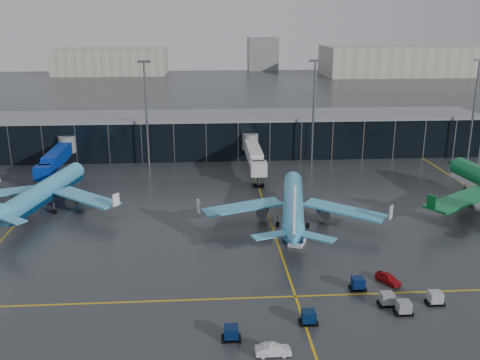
{
  "coord_description": "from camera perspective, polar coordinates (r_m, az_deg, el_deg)",
  "views": [
    {
      "loc": [
        -1.51,
        -76.67,
        34.86
      ],
      "look_at": [
        5.0,
        18.0,
        6.0
      ],
      "focal_mm": 40.0,
      "sensor_mm": 36.0,
      "label": 1
    }
  ],
  "objects": [
    {
      "name": "ground",
      "position": [
        84.24,
        -2.58,
        -7.55
      ],
      "size": [
        600.0,
        600.0,
        0.0
      ],
      "primitive_type": "plane",
      "color": "#282B2D",
      "rests_on": "ground"
    },
    {
      "name": "terminal_pier",
      "position": [
        141.77,
        -3.25,
        4.9
      ],
      "size": [
        142.0,
        17.0,
        10.7
      ],
      "color": "black",
      "rests_on": "ground"
    },
    {
      "name": "jet_bridges",
      "position": [
        127.9,
        -19.01,
        2.27
      ],
      "size": [
        94.0,
        27.5,
        7.2
      ],
      "color": "#595B60",
      "rests_on": "ground"
    },
    {
      "name": "flood_masts",
      "position": [
        128.57,
        -0.99,
        7.49
      ],
      "size": [
        203.0,
        0.5,
        25.5
      ],
      "color": "#595B60",
      "rests_on": "ground"
    },
    {
      "name": "distant_hangars",
      "position": [
        351.51,
        4.61,
        12.61
      ],
      "size": [
        260.0,
        71.0,
        22.0
      ],
      "color": "#B2AD99",
      "rests_on": "ground"
    },
    {
      "name": "taxi_lines",
      "position": [
        94.68,
        3.34,
        -4.71
      ],
      "size": [
        220.0,
        120.0,
        0.02
      ],
      "color": "gold",
      "rests_on": "ground"
    },
    {
      "name": "airliner_arkefly",
      "position": [
        106.37,
        -20.26,
        0.01
      ],
      "size": [
        40.58,
        44.15,
        11.68
      ],
      "primitive_type": null,
      "rotation": [
        0.0,
        0.0,
        -0.21
      ],
      "color": "#3F9ED0",
      "rests_on": "ground"
    },
    {
      "name": "airliner_klm_near",
      "position": [
        93.47,
        5.71,
        -1.26
      ],
      "size": [
        39.0,
        42.84,
        11.68
      ],
      "primitive_type": null,
      "rotation": [
        0.0,
        0.0,
        -0.16
      ],
      "color": "#3E9ECD",
      "rests_on": "ground"
    },
    {
      "name": "baggage_carts",
      "position": [
        69.22,
        12.31,
        -13.03
      ],
      "size": [
        28.43,
        12.02,
        1.7
      ],
      "color": "black",
      "rests_on": "ground"
    },
    {
      "name": "mobile_airstair",
      "position": [
        86.68,
        6.11,
        -6.35
      ],
      "size": [
        3.33,
        3.83,
        3.45
      ],
      "rotation": [
        0.0,
        0.0,
        -0.43
      ],
      "color": "white",
      "rests_on": "ground"
    },
    {
      "name": "service_van_red",
      "position": [
        77.14,
        15.53,
        -10.07
      ],
      "size": [
        3.21,
        4.2,
        1.33
      ],
      "primitive_type": "imported",
      "rotation": [
        0.0,
        0.0,
        0.48
      ],
      "color": "#A70C12",
      "rests_on": "ground"
    },
    {
      "name": "service_van_white",
      "position": [
        60.4,
        3.56,
        -17.63
      ],
      "size": [
        3.88,
        1.37,
        1.28
      ],
      "primitive_type": "imported",
      "rotation": [
        0.0,
        0.0,
        1.58
      ],
      "color": "silver",
      "rests_on": "ground"
    }
  ]
}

